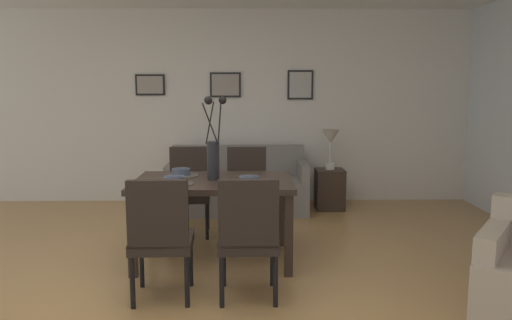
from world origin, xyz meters
TOP-DOWN VIEW (x-y plane):
  - ground_plane at (0.00, 0.00)m, footprint 9.00×9.00m
  - back_wall_panel at (0.00, 3.25)m, footprint 9.00×0.10m
  - dining_table at (0.28, 0.79)m, footprint 1.40×0.92m
  - dining_chair_near_left at (-0.04, -0.09)m, footprint 0.46×0.46m
  - dining_chair_near_right at (-0.05, 1.65)m, footprint 0.47×0.47m
  - dining_chair_far_left at (0.59, -0.08)m, footprint 0.45×0.45m
  - dining_chair_far_right at (0.57, 1.64)m, footprint 0.45×0.45m
  - centerpiece_vase at (0.28, 0.79)m, footprint 0.21×0.23m
  - placemat_near_left at (-0.04, 0.58)m, footprint 0.32×0.32m
  - bowl_near_left at (-0.04, 0.58)m, footprint 0.17×0.17m
  - placemat_near_right at (-0.04, 1.00)m, footprint 0.32×0.32m
  - bowl_near_right at (-0.04, 1.00)m, footprint 0.17×0.17m
  - placemat_far_left at (0.59, 0.58)m, footprint 0.32×0.32m
  - bowl_far_left at (0.59, 0.58)m, footprint 0.17×0.17m
  - sofa at (0.45, 2.68)m, footprint 1.74×0.84m
  - side_table at (1.63, 2.69)m, footprint 0.36×0.36m
  - table_lamp at (1.63, 2.69)m, footprint 0.22×0.22m
  - framed_picture_left at (-0.74, 3.18)m, footprint 0.39×0.03m
  - framed_picture_center at (0.28, 3.18)m, footprint 0.41×0.03m
  - framed_picture_right at (1.29, 3.18)m, footprint 0.35×0.03m

SIDE VIEW (x-z plane):
  - ground_plane at x=0.00m, z-range 0.00..0.00m
  - side_table at x=1.63m, z-range 0.00..0.52m
  - sofa at x=0.45m, z-range -0.12..0.68m
  - dining_chair_near_left at x=-0.04m, z-range 0.05..0.97m
  - dining_chair_near_right at x=-0.05m, z-range 0.05..0.97m
  - dining_chair_far_left at x=0.59m, z-range 0.05..0.97m
  - dining_chair_far_right at x=0.57m, z-range 0.05..0.97m
  - dining_table at x=0.28m, z-range 0.28..1.02m
  - placemat_near_left at x=-0.04m, z-range 0.74..0.75m
  - placemat_near_right at x=-0.04m, z-range 0.74..0.75m
  - placemat_far_left at x=0.59m, z-range 0.74..0.75m
  - bowl_near_left at x=-0.04m, z-range 0.75..0.81m
  - bowl_near_right at x=-0.04m, z-range 0.75..0.81m
  - bowl_far_left at x=0.59m, z-range 0.75..0.81m
  - table_lamp at x=1.63m, z-range 0.64..1.15m
  - centerpiece_vase at x=0.28m, z-range 0.66..1.39m
  - back_wall_panel at x=0.00m, z-range 0.00..2.60m
  - framed_picture_left at x=-0.74m, z-range 1.46..1.74m
  - framed_picture_center at x=0.28m, z-range 1.43..1.76m
  - framed_picture_right at x=1.29m, z-range 1.40..1.79m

